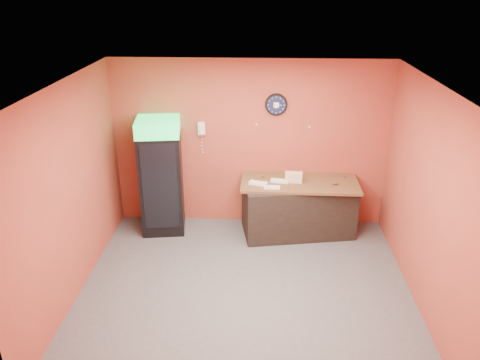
{
  "coord_description": "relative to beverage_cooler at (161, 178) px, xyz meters",
  "views": [
    {
      "loc": [
        0.17,
        -5.28,
        3.94
      ],
      "look_at": [
        -0.1,
        0.6,
        1.37
      ],
      "focal_mm": 35.0,
      "sensor_mm": 36.0,
      "label": 1
    }
  ],
  "objects": [
    {
      "name": "butcher_paper",
      "position": [
        2.25,
        -0.0,
        -0.03
      ],
      "size": [
        1.88,
        0.87,
        0.04
      ],
      "primitive_type": "cube",
      "rotation": [
        0.0,
        0.0,
        -0.01
      ],
      "color": "brown",
      "rests_on": "prep_counter"
    },
    {
      "name": "left_wall",
      "position": [
        -0.81,
        -1.61,
        0.46
      ],
      "size": [
        0.02,
        4.0,
        2.8
      ],
      "primitive_type": "cube",
      "color": "#AA452F",
      "rests_on": "floor"
    },
    {
      "name": "kitchen_tool",
      "position": [
        2.28,
        0.19,
        0.02
      ],
      "size": [
        0.06,
        0.06,
        0.06
      ],
      "primitive_type": "cylinder",
      "color": "silver",
      "rests_on": "butcher_paper"
    },
    {
      "name": "sub_roll_stack",
      "position": [
        2.15,
        -0.03,
        0.08
      ],
      "size": [
        0.28,
        0.11,
        0.17
      ],
      "rotation": [
        0.0,
        0.0,
        -0.06
      ],
      "color": "beige",
      "rests_on": "butcher_paper"
    },
    {
      "name": "floor",
      "position": [
        1.44,
        -1.61,
        -0.94
      ],
      "size": [
        4.5,
        4.5,
        0.0
      ],
      "primitive_type": "plane",
      "color": "#47474C",
      "rests_on": "ground"
    },
    {
      "name": "wall_phone",
      "position": [
        0.65,
        0.34,
        0.75
      ],
      "size": [
        0.11,
        0.1,
        0.21
      ],
      "color": "white",
      "rests_on": "back_wall"
    },
    {
      "name": "wrapped_sandwich_mid",
      "position": [
        1.8,
        -0.29,
        0.01
      ],
      "size": [
        0.25,
        0.11,
        0.04
      ],
      "primitive_type": "cube",
      "rotation": [
        0.0,
        0.0,
        -0.05
      ],
      "color": "white",
      "rests_on": "butcher_paper"
    },
    {
      "name": "right_wall",
      "position": [
        3.69,
        -1.61,
        0.46
      ],
      "size": [
        0.02,
        4.0,
        2.8
      ],
      "primitive_type": "cube",
      "color": "#AA452F",
      "rests_on": "floor"
    },
    {
      "name": "prep_counter",
      "position": [
        2.25,
        -0.0,
        -0.49
      ],
      "size": [
        1.88,
        1.07,
        0.89
      ],
      "primitive_type": "cube",
      "rotation": [
        0.0,
        0.0,
        0.17
      ],
      "color": "black",
      "rests_on": "floor"
    },
    {
      "name": "back_wall",
      "position": [
        1.44,
        0.39,
        0.46
      ],
      "size": [
        4.5,
        0.02,
        2.8
      ],
      "primitive_type": "cube",
      "color": "#AA452F",
      "rests_on": "floor"
    },
    {
      "name": "ceiling",
      "position": [
        1.44,
        -1.61,
        1.86
      ],
      "size": [
        4.5,
        4.0,
        0.02
      ],
      "primitive_type": "cube",
      "color": "white",
      "rests_on": "back_wall"
    },
    {
      "name": "wrapped_sandwich_left",
      "position": [
        1.59,
        -0.15,
        0.01
      ],
      "size": [
        0.31,
        0.19,
        0.04
      ],
      "primitive_type": "cube",
      "rotation": [
        0.0,
        0.0,
        -0.29
      ],
      "color": "white",
      "rests_on": "butcher_paper"
    },
    {
      "name": "wrapped_sandwich_right",
      "position": [
        1.92,
        -0.04,
        0.01
      ],
      "size": [
        0.29,
        0.16,
        0.04
      ],
      "primitive_type": "cube",
      "rotation": [
        0.0,
        0.0,
        -0.18
      ],
      "color": "white",
      "rests_on": "butcher_paper"
    },
    {
      "name": "beverage_cooler",
      "position": [
        0.0,
        0.0,
        0.0
      ],
      "size": [
        0.75,
        0.76,
        1.91
      ],
      "rotation": [
        0.0,
        0.0,
        0.13
      ],
      "color": "black",
      "rests_on": "floor"
    },
    {
      "name": "wall_clock",
      "position": [
        1.85,
        0.36,
        1.15
      ],
      "size": [
        0.35,
        0.06,
        0.35
      ],
      "color": "black",
      "rests_on": "back_wall"
    }
  ]
}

